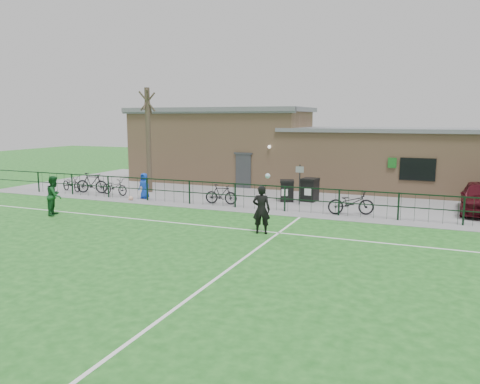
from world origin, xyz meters
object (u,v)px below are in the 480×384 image
at_px(sign_post, 300,185).
at_px(wheelie_bin_left, 287,191).
at_px(outfield_player, 54,195).
at_px(ball_ground, 131,198).
at_px(bicycle_e, 351,203).
at_px(bicycle_d, 221,194).
at_px(bicycle_b, 92,183).
at_px(spectator_child, 144,186).
at_px(wheelie_bin_right, 310,190).
at_px(bicycle_c, 115,187).
at_px(bare_tree, 148,141).
at_px(bicycle_a, 72,183).

bearing_deg(sign_post, wheelie_bin_left, 140.86).
relative_size(outfield_player, ball_ground, 7.16).
xyz_separation_m(bicycle_e, outfield_player, (-12.24, -5.06, 0.32)).
distance_m(bicycle_d, outfield_player, 7.77).
distance_m(sign_post, ball_ground, 8.84).
bearing_deg(bicycle_b, spectator_child, -105.33).
distance_m(bicycle_b, ball_ground, 3.64).
height_order(wheelie_bin_right, bicycle_e, wheelie_bin_right).
relative_size(bicycle_c, ball_ground, 7.21).
distance_m(bare_tree, bicycle_d, 6.37).
bearing_deg(bicycle_e, sign_post, 42.74).
height_order(bare_tree, bicycle_b, bare_tree).
height_order(bicycle_c, outfield_player, outfield_player).
height_order(bicycle_a, bicycle_b, bicycle_b).
height_order(wheelie_bin_left, wheelie_bin_right, wheelie_bin_right).
relative_size(bicycle_b, bicycle_c, 1.09).
xyz_separation_m(wheelie_bin_left, bicycle_d, (-2.80, -2.09, -0.01)).
height_order(wheelie_bin_right, outfield_player, outfield_player).
bearing_deg(bicycle_d, bicycle_a, 81.81).
bearing_deg(ball_ground, sign_post, 14.45).
bearing_deg(outfield_player, bicycle_a, 12.23).
xyz_separation_m(bare_tree, bicycle_a, (-4.36, -1.61, -2.52)).
xyz_separation_m(bicycle_b, spectator_child, (3.81, -0.37, 0.10)).
distance_m(bicycle_b, bicycle_e, 14.75).
relative_size(wheelie_bin_left, sign_post, 0.51).
height_order(bare_tree, bicycle_d, bare_tree).
bearing_deg(ball_ground, bicycle_d, 9.38).
distance_m(bare_tree, bicycle_a, 5.29).
height_order(sign_post, bicycle_c, sign_post).
xyz_separation_m(wheelie_bin_left, bicycle_a, (-12.68, -1.70, -0.04)).
distance_m(wheelie_bin_right, bicycle_b, 12.40).
relative_size(bicycle_c, bicycle_e, 0.87).
bearing_deg(outfield_player, wheelie_bin_right, -75.67).
relative_size(sign_post, ball_ground, 8.14).
distance_m(bicycle_a, spectator_child, 5.41).
xyz_separation_m(wheelie_bin_left, bicycle_c, (-9.50, -1.82, -0.04)).
bearing_deg(wheelie_bin_right, bicycle_b, -161.62).
distance_m(sign_post, bicycle_e, 3.19).
xyz_separation_m(bicycle_a, ball_ground, (5.02, -1.19, -0.36)).
relative_size(bicycle_b, ball_ground, 7.88).
bearing_deg(bicycle_b, outfield_player, -165.19).
bearing_deg(bicycle_a, bicycle_c, -75.76).
distance_m(bicycle_d, bicycle_e, 6.44).
xyz_separation_m(sign_post, ball_ground, (-8.52, -2.19, -0.90)).
bearing_deg(bicycle_d, wheelie_bin_left, -59.29).
bearing_deg(bicycle_a, ball_ground, -86.95).
distance_m(spectator_child, outfield_player, 5.25).
bearing_deg(spectator_child, sign_post, 17.25).
xyz_separation_m(bicycle_a, bicycle_b, (1.58, -0.09, 0.12)).
distance_m(wheelie_bin_left, bicycle_a, 12.80).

